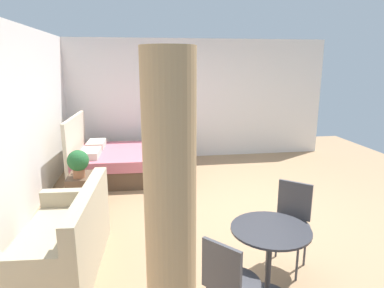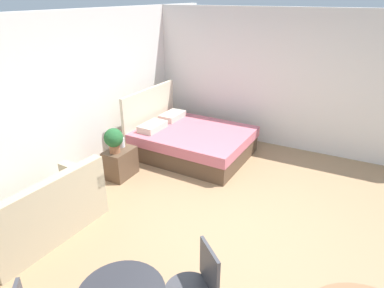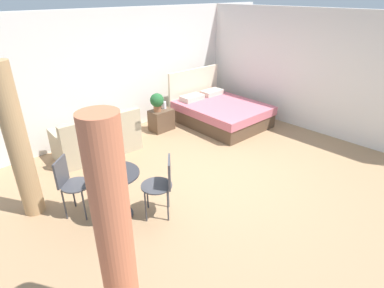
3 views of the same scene
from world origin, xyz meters
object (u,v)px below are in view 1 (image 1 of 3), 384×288
Objects in this scene: couch at (64,244)px; potted_plant at (78,162)px; bed at (128,162)px; cafe_chair_near_window at (291,216)px; vase at (79,168)px; balcony_table at (269,250)px; nightstand at (82,191)px; cafe_chair_near_couch at (228,280)px.

potted_plant is at bearing 3.09° from couch.
bed reaches higher than cafe_chair_near_window.
cafe_chair_near_window reaches higher than vase.
balcony_table is (-0.76, -1.91, 0.20)m from couch.
bed is at bearing -24.66° from potted_plant.
balcony_table is 0.66m from cafe_chair_near_window.
nightstand is (1.64, 0.08, -0.05)m from couch.
bed is 1.59m from potted_plant.
cafe_chair_near_window is (-1.91, -2.42, 0.31)m from nightstand.
vase is at bearing 27.57° from cafe_chair_near_couch.
potted_plant reaches higher than couch.
potted_plant is 0.46× the size of cafe_chair_near_couch.
cafe_chair_near_couch is at bearing -129.68° from couch.
cafe_chair_near_couch reaches higher than nightstand.
potted_plant is at bearing -172.33° from vase.
couch is 1.87m from cafe_chair_near_couch.
couch is at bearing -177.09° from nightstand.
couch reaches higher than balcony_table.
bed is 3.94m from balcony_table.
couch is 2.07m from balcony_table.
couch reaches higher than vase.
nightstand is 3.22m from cafe_chair_near_couch.
couch is 2.28× the size of balcony_table.
balcony_table reaches higher than nightstand.
cafe_chair_near_window is at bearing -150.81° from bed.
nightstand is at bearing 39.75° from balcony_table.
couch is 1.60m from potted_plant.
potted_plant is at bearing -179.87° from nightstand.
bed is 2.36× the size of cafe_chair_near_couch.
nightstand is 1.27× the size of potted_plant.
cafe_chair_near_window is (-2.03, -2.45, -0.01)m from vase.
balcony_table is at bearing -140.25° from nightstand.
couch is at bearing 169.29° from bed.
bed reaches higher than balcony_table.
balcony_table reaches higher than vase.
potted_plant is (-0.10, -0.00, 0.48)m from nightstand.
potted_plant reaches higher than balcony_table.
potted_plant is 3.12m from cafe_chair_near_couch.
cafe_chair_near_couch reaches higher than vase.
balcony_table is at bearing 139.33° from cafe_chair_near_window.
cafe_chair_near_window reaches higher than balcony_table.
cafe_chair_near_couch is at bearing -152.43° from vase.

